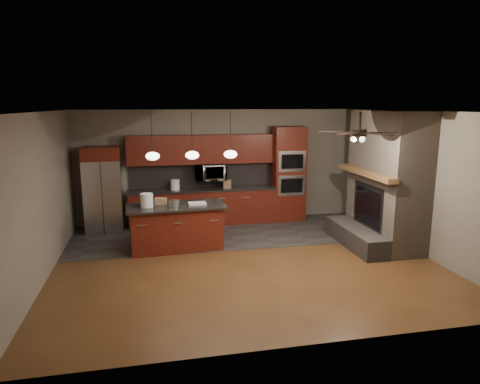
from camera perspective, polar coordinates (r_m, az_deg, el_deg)
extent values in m
plane|color=brown|center=(8.24, 0.72, -9.15)|extent=(7.00, 7.00, 0.00)
cube|color=white|center=(7.71, 0.77, 10.70)|extent=(7.00, 6.00, 0.02)
cube|color=gray|center=(10.77, -2.72, 3.47)|extent=(7.00, 0.02, 2.80)
cube|color=gray|center=(9.26, 22.41, 1.26)|extent=(0.02, 6.00, 2.80)
cube|color=gray|center=(7.89, -24.91, -0.60)|extent=(0.02, 6.00, 2.80)
cube|color=#353330|center=(9.91, -1.54, -5.51)|extent=(7.00, 2.40, 0.01)
cube|color=#736252|center=(9.38, 19.03, 1.63)|extent=(0.80, 2.00, 2.80)
cube|color=#3F3934|center=(9.34, 15.09, -5.75)|extent=(0.50, 2.00, 0.40)
cube|color=#2D2D30|center=(9.30, 16.78, -1.92)|extent=(0.05, 1.20, 0.95)
cube|color=black|center=(9.29, 16.64, -1.93)|extent=(0.02, 1.00, 0.75)
cube|color=brown|center=(9.11, 16.38, 2.47)|extent=(0.22, 2.10, 0.10)
cube|color=#5C2011|center=(10.59, -4.95, -2.04)|extent=(3.55, 0.60, 0.86)
cube|color=black|center=(10.50, -4.99, 0.35)|extent=(3.59, 0.64, 0.04)
cube|color=black|center=(10.71, -5.20, 2.31)|extent=(3.55, 0.03, 0.60)
cube|color=#5C2011|center=(10.47, -5.17, 5.69)|extent=(3.55, 0.35, 0.70)
cube|color=#5C2011|center=(10.91, 6.41, 2.40)|extent=(0.80, 0.60, 2.38)
cube|color=silver|center=(10.66, 6.89, 0.87)|extent=(0.70, 0.03, 0.52)
cube|color=black|center=(10.64, 6.92, 0.85)|extent=(0.55, 0.02, 0.35)
cube|color=silver|center=(10.57, 6.96, 4.07)|extent=(0.70, 0.03, 0.52)
cube|color=black|center=(10.55, 7.00, 4.05)|extent=(0.55, 0.02, 0.35)
imported|color=silver|center=(10.50, -3.98, 2.69)|extent=(0.73, 0.41, 0.50)
cube|color=silver|center=(10.42, -17.70, -0.48)|extent=(0.84, 0.72, 1.68)
cube|color=#2D2D30|center=(10.06, -17.90, -0.91)|extent=(0.02, 0.02, 1.66)
cube|color=silver|center=(10.05, -18.49, -0.66)|extent=(0.03, 0.03, 0.84)
cube|color=silver|center=(10.03, -17.36, -0.62)|extent=(0.03, 0.03, 0.84)
cube|color=#5C2011|center=(10.26, -18.04, 4.92)|extent=(0.84, 0.72, 0.30)
cube|color=#5C2011|center=(8.86, -8.45, -4.79)|extent=(1.85, 0.84, 0.88)
cube|color=black|center=(8.74, -8.54, -1.90)|extent=(2.01, 1.00, 0.04)
cylinder|color=white|center=(8.67, -12.35, -1.10)|extent=(0.27, 0.27, 0.27)
cylinder|color=#B3B3B8|center=(8.61, -8.80, -1.51)|extent=(0.25, 0.25, 0.14)
cube|color=silver|center=(8.77, -5.72, -1.53)|extent=(0.36, 0.25, 0.04)
cube|color=#906A4A|center=(8.83, -10.52, -1.23)|extent=(0.25, 0.21, 0.14)
cylinder|color=white|center=(10.41, -8.66, 0.97)|extent=(0.28, 0.28, 0.25)
cube|color=#8E6949|center=(10.51, -1.71, 1.09)|extent=(0.21, 0.18, 0.21)
cylinder|color=black|center=(8.24, -11.70, 7.81)|extent=(0.01, 0.01, 0.78)
ellipsoid|color=white|center=(8.28, -11.57, 4.70)|extent=(0.26, 0.26, 0.16)
cylinder|color=black|center=(8.28, -6.45, 7.99)|extent=(0.01, 0.01, 0.78)
ellipsoid|color=white|center=(8.32, -6.38, 4.90)|extent=(0.26, 0.26, 0.16)
cylinder|color=black|center=(8.38, -1.29, 8.11)|extent=(0.01, 0.01, 0.78)
ellipsoid|color=white|center=(8.42, -1.28, 5.05)|extent=(0.26, 0.26, 0.16)
cylinder|color=black|center=(7.57, 15.73, 9.12)|extent=(0.04, 0.04, 0.30)
cylinder|color=black|center=(7.58, 15.65, 7.62)|extent=(0.24, 0.24, 0.12)
cube|color=black|center=(7.77, 18.16, 7.55)|extent=(0.60, 0.12, 0.01)
cube|color=black|center=(7.96, 15.21, 7.81)|extent=(0.30, 0.61, 0.01)
cube|color=black|center=(7.65, 12.81, 7.79)|extent=(0.56, 0.45, 0.01)
cube|color=black|center=(7.25, 14.28, 7.52)|extent=(0.56, 0.45, 0.01)
cube|color=black|center=(7.32, 17.77, 7.37)|extent=(0.30, 0.61, 0.01)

